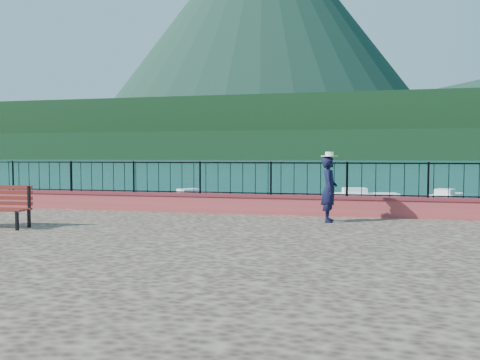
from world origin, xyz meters
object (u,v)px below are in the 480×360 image
at_px(boat_2, 406,205).
at_px(boat_0, 228,219).
at_px(person, 329,189).
at_px(boat_4, 364,193).
at_px(boat_5, 447,194).
at_px(boat_1, 459,223).
at_px(boat_3, 195,194).

bearing_deg(boat_2, boat_0, -144.12).
bearing_deg(person, boat_0, 36.46).
xyz_separation_m(boat_4, boat_5, (5.27, 0.61, 0.00)).
bearing_deg(person, boat_4, -4.93).
relative_size(boat_1, boat_2, 0.97).
height_order(boat_2, boat_5, same).
height_order(boat_0, boat_1, same).
bearing_deg(boat_0, boat_3, 103.46).
relative_size(boat_3, boat_5, 0.97).
distance_m(person, boat_2, 13.11).
height_order(person, boat_0, person).
relative_size(person, boat_3, 0.50).
xyz_separation_m(boat_2, boat_3, (-12.62, 4.24, 0.00)).
distance_m(boat_0, boat_1, 8.85).
distance_m(boat_2, boat_5, 8.60).
bearing_deg(boat_5, boat_3, 129.28).
xyz_separation_m(boat_1, boat_2, (-1.15, 5.96, 0.00)).
xyz_separation_m(boat_0, boat_1, (8.80, 0.92, 0.00)).
relative_size(boat_0, boat_4, 0.87).
distance_m(boat_3, boat_5, 16.53).
xyz_separation_m(boat_2, boat_4, (-1.75, 7.24, 0.00)).
bearing_deg(boat_4, boat_2, -86.04).
relative_size(boat_4, boat_5, 1.22).
bearing_deg(boat_1, boat_5, 73.91).
height_order(boat_0, boat_3, same).
bearing_deg(boat_2, boat_4, 97.48).
relative_size(boat_3, boat_4, 0.80).
xyz_separation_m(boat_1, boat_3, (-13.77, 10.21, 0.00)).
bearing_deg(boat_0, boat_1, -4.62).
bearing_deg(boat_4, boat_3, -174.20).
height_order(boat_3, boat_5, same).
xyz_separation_m(person, boat_4, (1.76, 19.76, -1.66)).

